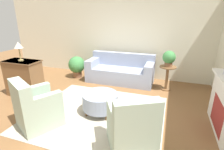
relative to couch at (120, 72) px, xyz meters
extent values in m
plane|color=brown|center=(0.09, -2.09, -0.33)|extent=(16.00, 16.00, 0.00)
cube|color=beige|center=(0.09, 0.63, 1.07)|extent=(9.33, 0.12, 2.80)
cube|color=#B2A893|center=(0.09, -2.09, -0.33)|extent=(2.85, 2.54, 0.01)
cube|color=#8E99B2|center=(0.00, -0.05, -0.10)|extent=(2.11, 0.88, 0.46)
cube|color=#8E99B2|center=(0.00, 0.29, 0.35)|extent=(2.11, 0.20, 0.43)
cube|color=#8E99B2|center=(-0.93, -0.07, 0.25)|extent=(0.24, 0.84, 0.24)
cube|color=#8E99B2|center=(0.93, -0.07, 0.25)|extent=(0.24, 0.84, 0.24)
cube|color=brown|center=(0.00, -0.46, -0.30)|extent=(1.90, 0.05, 0.06)
cube|color=#9EB29E|center=(-0.83, -2.83, -0.11)|extent=(0.96, 0.97, 0.42)
cube|color=#9EB29E|center=(-0.96, -3.06, 0.37)|extent=(0.71, 0.51, 0.55)
cube|color=#9EB29E|center=(-0.58, -2.95, 0.25)|extent=(0.46, 0.67, 0.30)
cube|color=#9EB29E|center=(-1.07, -2.68, 0.25)|extent=(0.46, 0.67, 0.30)
cube|color=brown|center=(-0.67, -2.54, -0.29)|extent=(0.57, 0.35, 0.06)
cube|color=#9EB29E|center=(1.01, -2.83, -0.11)|extent=(0.96, 0.97, 0.42)
cube|color=#9EB29E|center=(1.13, -3.06, 0.37)|extent=(0.71, 0.51, 0.55)
cube|color=#9EB29E|center=(1.24, -2.68, 0.25)|extent=(0.46, 0.67, 0.30)
cube|color=#9EB29E|center=(0.75, -2.95, 0.25)|extent=(0.46, 0.67, 0.30)
cube|color=brown|center=(0.85, -2.54, -0.29)|extent=(0.57, 0.35, 0.06)
cylinder|color=#8E99B2|center=(0.13, -2.03, -0.03)|extent=(0.78, 0.78, 0.34)
cylinder|color=brown|center=(-0.10, -2.26, -0.26)|extent=(0.05, 0.05, 0.12)
cylinder|color=brown|center=(0.36, -2.26, -0.26)|extent=(0.05, 0.05, 0.12)
cylinder|color=brown|center=(-0.10, -1.80, -0.26)|extent=(0.05, 0.05, 0.12)
cylinder|color=brown|center=(0.36, -1.80, -0.26)|extent=(0.05, 0.05, 0.12)
cylinder|color=brown|center=(1.46, -0.24, 0.36)|extent=(0.47, 0.47, 0.03)
cylinder|color=brown|center=(1.46, -0.24, 0.01)|extent=(0.08, 0.08, 0.68)
cylinder|color=brown|center=(1.46, -0.24, -0.32)|extent=(0.26, 0.26, 0.03)
cube|color=maroon|center=(2.42, -1.94, 0.03)|extent=(0.02, 0.79, 0.57)
cube|color=brown|center=(-2.17, -1.80, 0.15)|extent=(0.91, 0.48, 0.96)
cube|color=brown|center=(-2.17, -1.80, 0.61)|extent=(0.95, 0.52, 0.03)
cylinder|color=brown|center=(1.46, -0.24, 0.44)|extent=(0.21, 0.21, 0.11)
sphere|color=#3D7F42|center=(1.46, -0.24, 0.65)|extent=(0.36, 0.36, 0.36)
cylinder|color=brown|center=(-1.54, -0.11, -0.23)|extent=(0.31, 0.31, 0.21)
sphere|color=#3D7F42|center=(-1.54, -0.11, 0.12)|extent=(0.57, 0.57, 0.57)
cylinder|color=tan|center=(-2.17, -1.80, 0.64)|extent=(0.13, 0.13, 0.03)
cylinder|color=tan|center=(-2.17, -1.80, 0.80)|extent=(0.03, 0.03, 0.30)
cone|color=beige|center=(-2.17, -1.80, 1.03)|extent=(0.22, 0.22, 0.16)
camera|label=1|loc=(1.49, -5.20, 1.77)|focal=28.00mm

